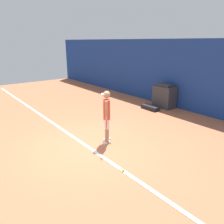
# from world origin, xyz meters

# --- Properties ---
(ground_plane) EXTENTS (24.00, 24.00, 0.00)m
(ground_plane) POSITION_xyz_m (0.00, 0.00, 0.00)
(ground_plane) COLOR #B76642
(back_wall) EXTENTS (24.00, 0.10, 3.15)m
(back_wall) POSITION_xyz_m (0.00, 5.49, 1.57)
(back_wall) COLOR navy
(back_wall) RESTS_ON ground_plane
(court_baseline) EXTENTS (21.60, 0.10, 0.01)m
(court_baseline) POSITION_xyz_m (0.00, -0.07, 0.01)
(court_baseline) COLOR white
(court_baseline) RESTS_ON ground_plane
(tennis_player) EXTENTS (0.78, 0.65, 1.65)m
(tennis_player) POSITION_xyz_m (0.13, 0.58, 0.92)
(tennis_player) COLOR #A37556
(tennis_player) RESTS_ON ground_plane
(tennis_ball) EXTENTS (0.07, 0.07, 0.07)m
(tennis_ball) POSITION_xyz_m (1.67, -0.08, 0.03)
(tennis_ball) COLOR #D1E533
(tennis_ball) RESTS_ON ground_plane
(covered_chair) EXTENTS (0.98, 0.66, 1.13)m
(covered_chair) POSITION_xyz_m (-1.28, 5.06, 0.54)
(covered_chair) COLOR #333338
(covered_chair) RESTS_ON ground_plane
(equipment_bag) EXTENTS (0.88, 0.33, 0.18)m
(equipment_bag) POSITION_xyz_m (-1.43, 4.27, 0.09)
(equipment_bag) COLOR black
(equipment_bag) RESTS_ON ground_plane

